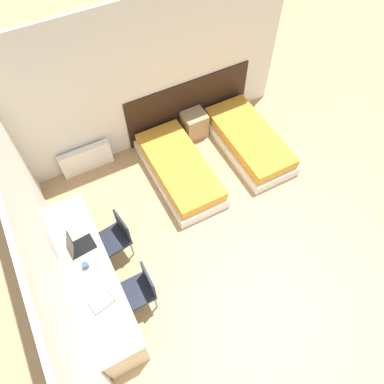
% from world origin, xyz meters
% --- Properties ---
extents(ground_plane, '(20.00, 20.00, 0.00)m').
position_xyz_m(ground_plane, '(0.00, 0.00, 0.00)').
color(ground_plane, tan).
extents(wall_back, '(5.15, 0.05, 2.70)m').
position_xyz_m(wall_back, '(0.00, 3.85, 1.35)').
color(wall_back, silver).
rests_on(wall_back, ground_plane).
extents(wall_left, '(0.05, 4.83, 2.70)m').
position_xyz_m(wall_left, '(-2.10, 1.91, 1.35)').
color(wall_left, silver).
rests_on(wall_left, ground_plane).
extents(headboard_panel, '(2.39, 0.03, 1.06)m').
position_xyz_m(headboard_panel, '(0.84, 3.81, 0.53)').
color(headboard_panel, black).
rests_on(headboard_panel, ground_plane).
extents(bed_near_window, '(0.90, 1.91, 0.38)m').
position_xyz_m(bed_near_window, '(0.14, 2.83, 0.18)').
color(bed_near_window, silver).
rests_on(bed_near_window, ground_plane).
extents(bed_near_door, '(0.90, 1.91, 0.38)m').
position_xyz_m(bed_near_door, '(1.54, 2.83, 0.18)').
color(bed_near_door, silver).
rests_on(bed_near_door, ground_plane).
extents(nightstand, '(0.42, 0.37, 0.49)m').
position_xyz_m(nightstand, '(0.84, 3.59, 0.24)').
color(nightstand, tan).
rests_on(nightstand, ground_plane).
extents(radiator, '(0.89, 0.12, 0.50)m').
position_xyz_m(radiator, '(-1.19, 3.73, 0.25)').
color(radiator, silver).
rests_on(radiator, ground_plane).
extents(desk, '(0.58, 2.39, 0.72)m').
position_xyz_m(desk, '(-1.79, 1.55, 0.58)').
color(desk, '#C6B28E').
rests_on(desk, ground_plane).
extents(chair_near_laptop, '(0.48, 0.48, 0.82)m').
position_xyz_m(chair_near_laptop, '(-1.29, 2.00, 0.46)').
color(chair_near_laptop, black).
rests_on(chair_near_laptop, ground_plane).
extents(chair_near_notebook, '(0.43, 0.43, 0.82)m').
position_xyz_m(chair_near_notebook, '(-1.29, 1.12, 0.46)').
color(chair_near_notebook, black).
rests_on(chair_near_notebook, ground_plane).
extents(laptop, '(0.36, 0.28, 0.34)m').
position_xyz_m(laptop, '(-1.80, 1.91, 0.79)').
color(laptop, black).
rests_on(laptop, desk).
extents(open_notebook, '(0.31, 0.24, 0.02)m').
position_xyz_m(open_notebook, '(-1.79, 1.09, 0.73)').
color(open_notebook, black).
rests_on(open_notebook, desk).
extents(mug, '(0.08, 0.08, 0.09)m').
position_xyz_m(mug, '(-1.81, 1.62, 0.77)').
color(mug, '#2D5184').
rests_on(mug, desk).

